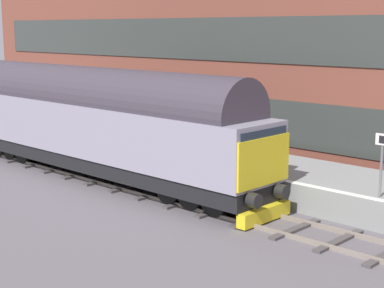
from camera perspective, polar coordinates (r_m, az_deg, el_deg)
name	(u,v)px	position (r m, az deg, el deg)	size (l,w,h in m)	color
ground_plane	(189,202)	(22.34, -0.24, -5.45)	(140.00, 140.00, 0.00)	#5B555B
track_main	(189,201)	(22.32, -0.24, -5.31)	(2.50, 60.00, 0.15)	gray
station_platform	(251,172)	(24.84, 5.53, -2.64)	(4.00, 44.00, 1.01)	gray
station_building	(258,5)	(31.92, 6.23, 12.76)	(5.55, 41.35, 14.76)	brown
diesel_locomotive	(98,120)	(25.66, -8.73, 2.21)	(2.74, 17.59, 4.68)	black
platform_number_sign	(382,155)	(19.89, 17.30, -1.02)	(0.10, 0.44, 2.02)	slate
waiting_passenger	(148,121)	(28.50, -4.11, 2.17)	(0.44, 0.48, 1.64)	#343232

